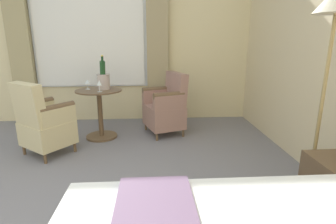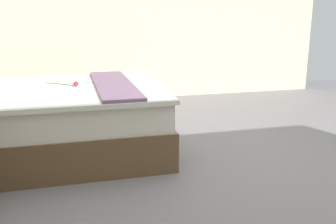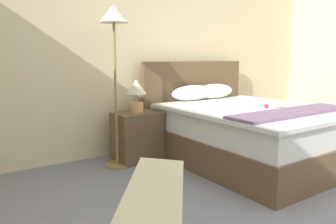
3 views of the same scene
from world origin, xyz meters
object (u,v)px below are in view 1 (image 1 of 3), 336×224
at_px(wine_glass_near_edge, 99,83).
at_px(armchair_by_window, 166,107).
at_px(champagne_bucket, 103,79).
at_px(floor_lamp_brass, 333,34).
at_px(side_table_round, 100,111).
at_px(armchair_facing_bed, 43,123).
at_px(wine_glass_near_bucket, 87,82).

distance_m(wine_glass_near_edge, armchair_by_window, 1.06).
xyz_separation_m(champagne_bucket, wine_glass_near_edge, (0.20, -0.02, -0.03)).
xyz_separation_m(wine_glass_near_edge, armchair_by_window, (-0.29, 0.93, -0.42)).
height_order(champagne_bucket, wine_glass_near_edge, champagne_bucket).
xyz_separation_m(floor_lamp_brass, champagne_bucket, (-1.96, -1.95, -0.56)).
relative_size(side_table_round, armchair_by_window, 0.76).
distance_m(floor_lamp_brass, side_table_round, 2.96).
distance_m(floor_lamp_brass, champagne_bucket, 2.82).
distance_m(champagne_bucket, armchair_facing_bed, 1.01).
bearing_deg(armchair_facing_bed, champagne_bucket, 133.76).
height_order(side_table_round, champagne_bucket, champagne_bucket).
relative_size(wine_glass_near_edge, armchair_by_window, 0.17).
distance_m(side_table_round, champagne_bucket, 0.47).
height_order(floor_lamp_brass, wine_glass_near_bucket, floor_lamp_brass).
bearing_deg(wine_glass_near_bucket, side_table_round, 70.95).
bearing_deg(floor_lamp_brass, armchair_by_window, -152.79).
bearing_deg(wine_glass_near_bucket, armchair_facing_bed, -33.51).
distance_m(floor_lamp_brass, wine_glass_near_edge, 2.71).
relative_size(floor_lamp_brass, champagne_bucket, 3.61).
xyz_separation_m(floor_lamp_brass, armchair_facing_bed, (-1.33, -2.60, -1.01)).
xyz_separation_m(side_table_round, wine_glass_near_edge, (0.16, 0.05, 0.43)).
bearing_deg(floor_lamp_brass, champagne_bucket, -135.03).
bearing_deg(floor_lamp_brass, side_table_round, -133.36).
bearing_deg(champagne_bucket, floor_lamp_brass, 44.97).
bearing_deg(wine_glass_near_edge, armchair_by_window, 107.43).
xyz_separation_m(armchair_by_window, armchair_facing_bed, (0.71, -1.55, 0.00)).
xyz_separation_m(wine_glass_near_bucket, armchair_by_window, (-0.08, 1.13, -0.41)).
bearing_deg(armchair_by_window, champagne_bucket, -84.37).
relative_size(armchair_by_window, armchair_facing_bed, 1.01).
bearing_deg(armchair_by_window, wine_glass_near_bucket, -86.02).
distance_m(armchair_by_window, armchair_facing_bed, 1.71).
bearing_deg(armchair_facing_bed, armchair_by_window, 114.62).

